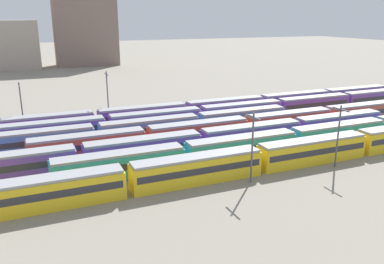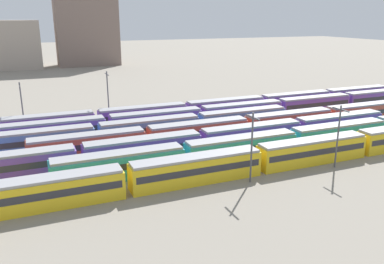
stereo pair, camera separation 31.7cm
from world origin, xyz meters
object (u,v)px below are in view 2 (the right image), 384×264
(train_track_0, at_px, (258,159))
(train_track_6, at_px, (226,107))
(train_track_1, at_px, (338,134))
(catenary_pole_2, at_px, (252,144))
(catenary_pole_0, at_px, (338,133))
(train_track_3, at_px, (246,126))
(train_track_5, at_px, (242,112))
(train_track_2, at_px, (200,142))
(train_track_4, at_px, (150,129))
(catenary_pole_1, at_px, (108,95))
(catenary_pole_3, at_px, (22,105))

(train_track_0, xyz_separation_m, train_track_6, (10.98, 31.20, 0.00))
(train_track_0, relative_size, train_track_1, 0.80)
(train_track_0, relative_size, catenary_pole_2, 7.85)
(train_track_6, xyz_separation_m, catenary_pole_0, (0.32, -34.13, 3.28))
(train_track_3, bearing_deg, train_track_5, 64.11)
(train_track_6, distance_m, catenary_pole_2, 36.82)
(train_track_2, height_order, catenary_pole_0, catenary_pole_0)
(train_track_4, relative_size, train_track_5, 0.60)
(catenary_pole_1, bearing_deg, catenary_pole_0, -55.54)
(train_track_1, distance_m, train_track_6, 27.25)
(catenary_pole_1, relative_size, catenary_pole_3, 1.13)
(catenary_pole_1, bearing_deg, train_track_5, -17.46)
(train_track_1, xyz_separation_m, train_track_4, (-28.76, 15.60, -0.00))
(train_track_5, bearing_deg, train_track_4, -166.54)
(train_track_3, relative_size, train_track_6, 0.80)
(train_track_1, height_order, train_track_2, same)
(train_track_2, relative_size, catenary_pole_1, 6.94)
(catenary_pole_2, bearing_deg, train_track_1, 19.88)
(train_track_0, xyz_separation_m, train_track_4, (-9.61, 20.80, -0.00))
(train_track_0, xyz_separation_m, catenary_pole_1, (-14.24, 34.29, 4.04))
(train_track_6, relative_size, catenary_pole_3, 9.81)
(catenary_pole_0, height_order, catenary_pole_1, catenary_pole_1)
(train_track_0, xyz_separation_m, catenary_pole_0, (11.30, -2.93, 3.28))
(train_track_6, bearing_deg, catenary_pole_3, 175.53)
(train_track_2, height_order, train_track_5, same)
(train_track_0, distance_m, train_track_1, 19.85)
(train_track_0, bearing_deg, catenary_pole_0, -14.53)
(train_track_6, xyz_separation_m, catenary_pole_3, (-41.37, 3.23, 3.41))
(train_track_2, relative_size, train_track_5, 0.80)
(train_track_0, xyz_separation_m, catenary_pole_2, (-2.85, -2.76, 3.39))
(train_track_2, bearing_deg, train_track_3, 24.51)
(train_track_0, distance_m, catenary_pole_1, 37.35)
(train_track_2, bearing_deg, train_track_5, 43.47)
(train_track_4, height_order, catenary_pole_2, catenary_pole_2)
(train_track_0, xyz_separation_m, train_track_1, (19.15, 5.20, 0.00))
(train_track_2, xyz_separation_m, catenary_pole_2, (1.47, -13.16, 3.39))
(train_track_0, bearing_deg, catenary_pole_2, -136.00)
(catenary_pole_0, relative_size, catenary_pole_2, 0.98)
(train_track_2, relative_size, train_track_3, 1.00)
(train_track_3, relative_size, catenary_pole_2, 7.85)
(train_track_6, bearing_deg, train_track_0, -109.38)
(train_track_4, height_order, train_track_5, same)
(train_track_0, bearing_deg, train_track_3, 65.59)
(train_track_1, height_order, train_track_4, same)
(train_track_4, xyz_separation_m, catenary_pole_2, (6.75, -23.56, 3.39))
(train_track_4, distance_m, train_track_5, 22.34)
(train_track_0, distance_m, train_track_3, 17.13)
(train_track_4, relative_size, catenary_pole_3, 5.85)
(train_track_4, height_order, catenary_pole_3, catenary_pole_3)
(train_track_0, relative_size, catenary_pole_1, 6.94)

